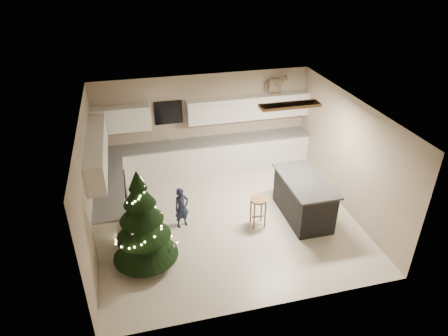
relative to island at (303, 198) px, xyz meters
The scene contains 8 objects.
ground_plane 1.75m from the island, behind, with size 5.50×5.50×0.00m, color beige.
room_shell 2.09m from the island, behind, with size 5.52×5.02×2.61m.
cabinetry 3.20m from the island, 143.92° to the left, with size 5.50×3.20×2.00m.
island is the anchor object (origin of this frame).
bar_stool 1.07m from the island, behind, with size 0.35×0.35×0.67m.
christmas_tree 3.60m from the island, 169.17° to the right, with size 1.28×1.23×2.04m.
toddler 2.68m from the island, behind, with size 0.34×0.22×0.93m, color #1B263C.
rocking_horse 3.12m from the island, 85.68° to the left, with size 0.60×0.31×0.51m.
Camera 1 is at (-1.82, -6.91, 5.39)m, focal length 32.00 mm.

